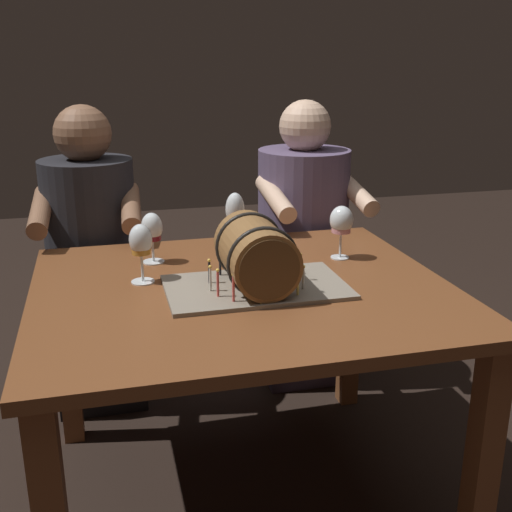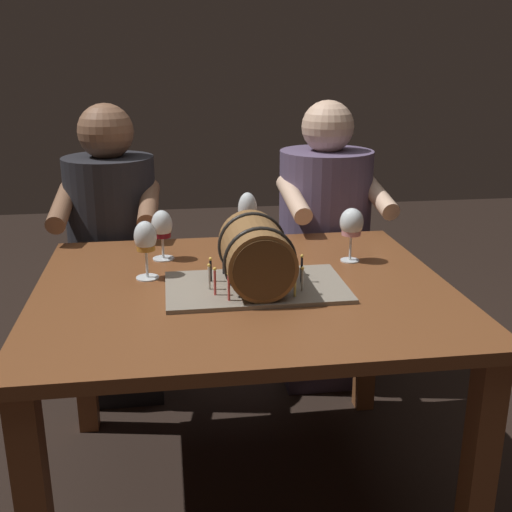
% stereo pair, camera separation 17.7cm
% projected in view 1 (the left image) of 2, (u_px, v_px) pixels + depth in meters
% --- Properties ---
extents(ground_plane, '(8.00, 8.00, 0.00)m').
position_uv_depth(ground_plane, '(244.00, 492.00, 2.05)').
color(ground_plane, black).
extents(dining_table, '(1.21, 1.03, 0.72)m').
position_uv_depth(dining_table, '(243.00, 318.00, 1.86)').
color(dining_table, brown).
rests_on(dining_table, ground).
extents(barrel_cake, '(0.52, 0.31, 0.21)m').
position_uv_depth(barrel_cake, '(256.00, 259.00, 1.78)').
color(barrel_cake, gray).
rests_on(barrel_cake, dining_table).
extents(wine_glass_white, '(0.07, 0.07, 0.20)m').
position_uv_depth(wine_glass_white, '(235.00, 212.00, 2.15)').
color(wine_glass_white, white).
rests_on(wine_glass_white, dining_table).
extents(wine_glass_red, '(0.07, 0.07, 0.17)m').
position_uv_depth(wine_glass_red, '(152.00, 230.00, 2.00)').
color(wine_glass_red, white).
rests_on(wine_glass_red, dining_table).
extents(wine_glass_amber, '(0.07, 0.07, 0.18)m').
position_uv_depth(wine_glass_amber, '(141.00, 243.00, 1.82)').
color(wine_glass_amber, white).
rests_on(wine_glass_amber, dining_table).
extents(wine_glass_rose, '(0.08, 0.08, 0.18)m').
position_uv_depth(wine_glass_rose, '(341.00, 222.00, 2.04)').
color(wine_glass_rose, white).
rests_on(wine_glass_rose, dining_table).
extents(person_seated_left, '(0.40, 0.48, 1.20)m').
position_uv_depth(person_seated_left, '(94.00, 270.00, 2.46)').
color(person_seated_left, black).
rests_on(person_seated_left, ground).
extents(person_seated_right, '(0.42, 0.50, 1.20)m').
position_uv_depth(person_seated_right, '(302.00, 251.00, 2.65)').
color(person_seated_right, '#372D40').
rests_on(person_seated_right, ground).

